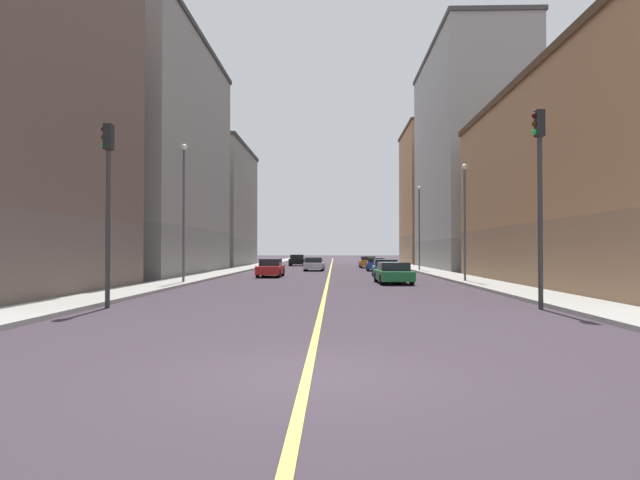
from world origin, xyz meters
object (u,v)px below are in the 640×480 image
car_orange (368,262)px  car_teal (385,268)px  car_blue (376,264)px  building_left_near (589,183)px  car_red (271,268)px  car_green (393,273)px  building_left_far (434,196)px  building_right_distant (214,206)px  street_lamp_left_far (419,220)px  street_lamp_left_near (465,210)px  car_black (297,260)px  car_silver (314,264)px  building_right_midblock (156,156)px  street_lamp_right_near (184,200)px  traffic_light_right_near (108,190)px  traffic_light_left_near (539,182)px  building_left_mid (468,159)px

car_orange → car_teal: (0.09, -20.40, -0.02)m
car_blue → building_left_near: bearing=-65.5°
car_red → car_green: bearing=-43.3°
building_left_near → building_left_far: size_ratio=1.33×
building_right_distant → street_lamp_left_far: 28.00m
street_lamp_left_near → car_red: street_lamp_left_near is taller
building_right_distant → car_black: bearing=14.0°
building_left_near → car_silver: 27.86m
building_right_distant → car_teal: size_ratio=4.07×
building_right_midblock → street_lamp_right_near: 15.48m
car_green → car_blue: 19.97m
car_teal → building_left_far: bearing=74.1°
car_green → car_blue: size_ratio=1.11×
car_red → traffic_light_right_near: bearing=-98.0°
traffic_light_right_near → car_red: traffic_light_right_near is taller
building_right_distant → building_right_midblock: bearing=-90.0°
traffic_light_left_near → street_lamp_left_far: street_lamp_left_far is taller
building_left_far → traffic_light_right_near: building_left_far is taller
street_lamp_left_near → car_blue: 20.05m
building_left_near → car_red: size_ratio=5.89×
building_left_mid → car_black: bearing=147.3°
building_right_midblock → car_orange: building_right_midblock is taller
street_lamp_left_near → building_left_far: bearing=82.0°
building_right_midblock → street_lamp_left_near: bearing=-26.5°
building_right_distant → street_lamp_right_near: 36.08m
car_silver → car_orange: size_ratio=0.98×
building_right_midblock → traffic_light_right_near: building_right_midblock is taller
building_right_midblock → car_black: size_ratio=5.40×
building_left_near → traffic_light_right_near: size_ratio=4.01×
street_lamp_right_near → building_left_mid: bearing=48.4°
building_left_far → car_teal: bearing=-105.9°
street_lamp_right_near → car_black: street_lamp_right_near is taller
building_left_far → building_right_distant: (-29.15, -10.09, -2.16)m
traffic_light_left_near → traffic_light_right_near: size_ratio=1.06×
building_left_mid → traffic_light_right_near: 45.22m
building_left_near → building_left_mid: (0.00, 26.93, 5.86)m
traffic_light_right_near → street_lamp_left_near: street_lamp_left_near is taller
car_teal → building_left_near: bearing=-45.8°
building_left_mid → street_lamp_right_near: building_left_mid is taller
car_teal → car_orange: bearing=90.2°
car_blue → car_orange: car_orange is taller
building_right_midblock → car_blue: size_ratio=5.44×
street_lamp_right_near → car_green: size_ratio=1.76×
building_right_distant → car_orange: 20.73m
car_blue → building_right_distant: bearing=143.0°
car_blue → car_teal: (-0.16, -11.61, 0.00)m
building_left_mid → street_lamp_left_near: 25.78m
building_left_mid → car_teal: (-10.29, -16.35, -10.96)m
building_right_distant → car_red: (10.21, -26.46, -6.81)m
building_left_far → building_right_midblock: size_ratio=0.85×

